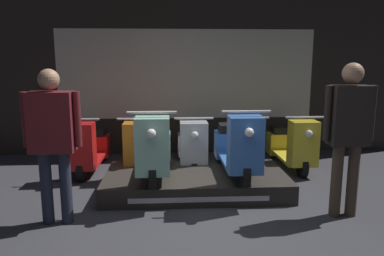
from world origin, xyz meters
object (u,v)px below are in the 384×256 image
scooter_backrow_2 (192,146)px  scooter_display_left (155,148)px  scooter_backrow_3 (242,146)px  person_left_browsing (52,133)px  scooter_display_right (237,147)px  scooter_backrow_1 (141,147)px  scooter_backrow_4 (291,145)px  person_right_browsing (349,127)px  scooter_backrow_0 (89,148)px

scooter_backrow_2 → scooter_display_left: bearing=-116.8°
scooter_backrow_3 → person_left_browsing: 3.31m
scooter_display_right → scooter_backrow_2: (-0.56, 1.14, -0.26)m
scooter_backrow_1 → scooter_backrow_4: bearing=0.0°
scooter_backrow_1 → person_right_browsing: 3.35m
scooter_display_left → scooter_display_right: size_ratio=1.00×
scooter_backrow_4 → scooter_display_right: bearing=-135.3°
scooter_backrow_4 → person_right_browsing: bearing=-90.8°
scooter_backrow_1 → person_right_browsing: person_right_browsing is taller
person_left_browsing → scooter_backrow_1: bearing=68.8°
scooter_backrow_0 → person_right_browsing: person_right_browsing is taller
scooter_display_left → person_right_browsing: 2.48m
scooter_backrow_0 → scooter_backrow_1: same height
scooter_display_right → scooter_backrow_2: bearing=116.3°
scooter_backrow_0 → scooter_backrow_3: same height
scooter_backrow_2 → scooter_backrow_4: (1.72, 0.00, 0.00)m
scooter_backrow_3 → person_left_browsing: bearing=-140.8°
scooter_display_right → scooter_backrow_1: scooter_display_right is taller
scooter_backrow_2 → scooter_backrow_0: bearing=180.0°
scooter_display_right → scooter_backrow_1: bearing=141.2°
person_right_browsing → scooter_display_left: bearing=158.2°
scooter_display_right → scooter_backrow_3: 1.21m
scooter_display_left → person_right_browsing: person_right_browsing is taller
scooter_display_left → person_right_browsing: size_ratio=0.94×
person_right_browsing → scooter_backrow_1: bearing=141.2°
scooter_display_right → person_right_browsing: size_ratio=0.94×
scooter_backrow_0 → scooter_backrow_4: (3.44, 0.00, 0.00)m
scooter_display_right → person_right_browsing: 1.51m
scooter_backrow_1 → scooter_display_right: bearing=-38.8°
scooter_display_left → scooter_backrow_3: bearing=38.5°
scooter_backrow_0 → scooter_backrow_2: size_ratio=1.00×
scooter_display_left → scooter_display_right: 1.14m
scooter_display_right → scooter_backrow_4: 1.65m
scooter_backrow_2 → scooter_backrow_1: bearing=180.0°
scooter_backrow_3 → person_right_browsing: bearing=-68.0°
person_right_browsing → scooter_backrow_0: bearing=149.0°
scooter_backrow_2 → person_left_browsing: size_ratio=0.97×
scooter_display_right → scooter_backrow_1: 1.84m
scooter_backrow_1 → scooter_backrow_4: 2.58m
scooter_display_right → person_right_browsing: bearing=-38.9°
scooter_backrow_1 → scooter_backrow_4: size_ratio=1.00×
scooter_display_right → scooter_backrow_1: size_ratio=1.00×
scooter_display_right → scooter_backrow_2: scooter_display_right is taller
scooter_backrow_2 → person_right_browsing: person_right_browsing is taller
scooter_backrow_1 → scooter_backrow_3: (1.72, 0.00, 0.00)m
scooter_backrow_3 → person_left_browsing: (-2.51, -2.05, 0.67)m
scooter_backrow_0 → scooter_backrow_1: 0.86m
scooter_backrow_0 → person_right_browsing: size_ratio=0.94×
scooter_backrow_2 → scooter_backrow_4: bearing=0.0°
person_left_browsing → person_right_browsing: (3.34, -0.00, 0.03)m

